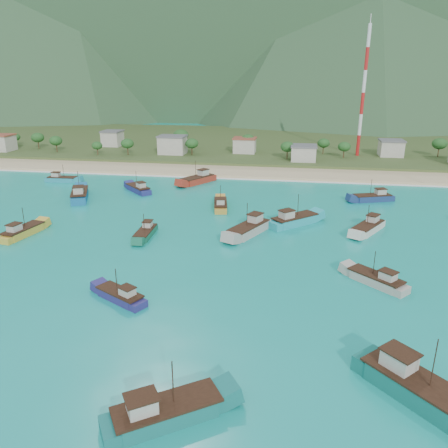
% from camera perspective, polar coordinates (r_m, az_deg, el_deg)
% --- Properties ---
extents(ground, '(600.00, 600.00, 0.00)m').
position_cam_1_polar(ground, '(70.86, -5.13, -6.86)').
color(ground, '#0D9687').
rests_on(ground, ground).
extents(beach, '(400.00, 18.00, 1.20)m').
position_cam_1_polar(beach, '(144.90, 2.56, 6.76)').
color(beach, beige).
rests_on(beach, ground).
extents(land, '(400.00, 110.00, 2.40)m').
position_cam_1_polar(land, '(204.62, 4.62, 10.35)').
color(land, '#385123').
rests_on(land, ground).
extents(surf_line, '(400.00, 2.50, 0.08)m').
position_cam_1_polar(surf_line, '(135.70, 2.08, 5.92)').
color(surf_line, white).
rests_on(surf_line, ground).
extents(village, '(211.02, 28.57, 6.43)m').
position_cam_1_polar(village, '(167.72, 7.21, 9.86)').
color(village, beige).
rests_on(village, ground).
extents(vegetation, '(275.39, 25.82, 8.87)m').
position_cam_1_polar(vegetation, '(168.08, 5.18, 10.17)').
color(vegetation, '#235623').
rests_on(vegetation, ground).
extents(radio_tower, '(1.20, 1.20, 45.51)m').
position_cam_1_polar(radio_tower, '(171.31, 17.74, 16.05)').
color(radio_tower, red).
rests_on(radio_tower, ground).
extents(boat_5, '(2.94, 9.03, 5.29)m').
position_cam_1_polar(boat_5, '(88.78, -10.19, -1.21)').
color(boat_5, '#17684C').
rests_on(boat_5, ground).
extents(boat_6, '(8.89, 6.52, 5.17)m').
position_cam_1_polar(boat_6, '(65.23, -13.35, -9.23)').
color(boat_6, navy).
rests_on(boat_6, ground).
extents(boat_7, '(9.44, 9.39, 6.08)m').
position_cam_1_polar(boat_7, '(122.66, -11.14, 4.48)').
color(boat_7, navy).
rests_on(boat_7, ground).
extents(boat_8, '(11.18, 10.75, 7.08)m').
position_cam_1_polar(boat_8, '(95.00, 9.13, 0.42)').
color(boat_8, '#1FA2B0').
rests_on(boat_8, ground).
extents(boat_9, '(9.60, 12.33, 7.26)m').
position_cam_1_polar(boat_9, '(130.45, -3.41, 5.77)').
color(boat_9, '#A62E1E').
rests_on(boat_9, ground).
extents(boat_10, '(4.82, 10.65, 6.07)m').
position_cam_1_polar(boat_10, '(96.48, -24.80, -0.98)').
color(boat_10, gold).
rests_on(boat_10, ground).
extents(boat_11, '(11.39, 9.13, 6.75)m').
position_cam_1_polar(boat_11, '(44.81, -7.71, -23.31)').
color(boat_11, '#156B67').
rests_on(boat_11, ground).
extents(boat_13, '(8.17, 10.70, 6.27)m').
position_cam_1_polar(boat_13, '(94.58, 18.32, -0.52)').
color(boat_13, silver).
rests_on(boat_13, ground).
extents(boat_15, '(12.13, 12.36, 7.90)m').
position_cam_1_polar(boat_15, '(50.45, 24.03, -19.16)').
color(boat_15, '#11685F').
rests_on(boat_15, ground).
extents(boat_16, '(9.05, 8.65, 5.71)m').
position_cam_1_polar(boat_16, '(71.87, 19.30, -6.98)').
color(boat_16, '#A9A598').
rests_on(boat_16, ground).
extents(boat_17, '(8.52, 12.43, 7.14)m').
position_cam_1_polar(boat_17, '(88.75, 3.32, -0.71)').
color(boat_17, '#ACA59C').
rests_on(boat_17, ground).
extents(boat_20, '(4.68, 10.34, 5.90)m').
position_cam_1_polar(boat_20, '(105.46, -0.45, 2.43)').
color(boat_20, '#C08C31').
rests_on(boat_20, ground).
extents(boat_21, '(10.91, 6.35, 6.19)m').
position_cam_1_polar(boat_21, '(117.89, 18.86, 3.22)').
color(boat_21, navy).
rests_on(boat_21, ground).
extents(boat_23, '(9.68, 3.14, 5.67)m').
position_cam_1_polar(boat_23, '(140.57, -20.40, 5.46)').
color(boat_23, teal).
rests_on(boat_23, ground).
extents(boat_26, '(8.47, 13.19, 7.53)m').
position_cam_1_polar(boat_26, '(119.47, -18.33, 3.60)').
color(boat_26, '#146196').
rests_on(boat_26, ground).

